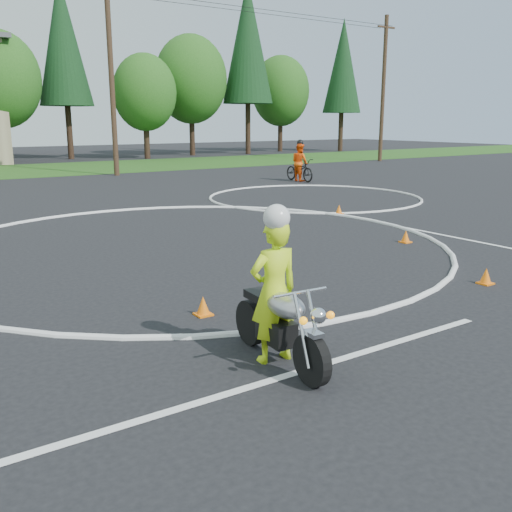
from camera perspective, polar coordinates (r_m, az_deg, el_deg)
ground at (r=11.13m, az=0.44°, el=-1.65°), size 120.00×120.00×0.00m
course_markings at (r=15.84m, az=-2.00°, el=2.91°), size 19.05×19.05×0.12m
primary_motorcycle at (r=6.88m, az=2.47°, el=-6.83°), size 0.70×2.00×1.05m
rider_primary_grp at (r=6.85m, az=1.83°, el=-3.13°), size 0.67×0.47×1.95m
rider_second_grp at (r=28.12m, az=4.39°, el=8.91°), size 0.79×2.10×2.00m
traffic_cones at (r=12.81m, az=2.45°, el=0.98°), size 10.90×8.88×0.30m
treeline at (r=48.36m, az=-8.77°, el=17.67°), size 38.20×8.10×14.52m
utility_poles at (r=31.93m, az=-14.27°, el=17.15°), size 41.60×1.12×10.00m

